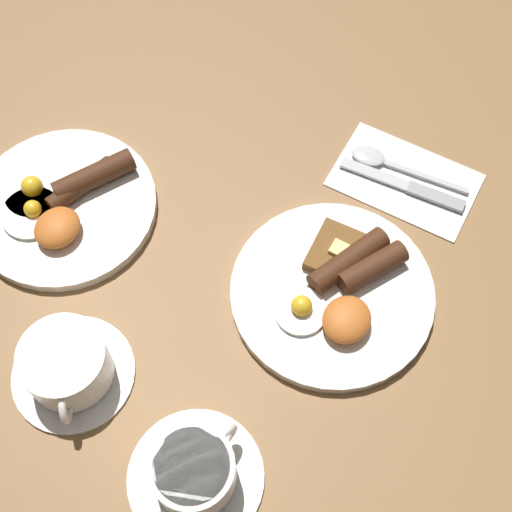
{
  "coord_description": "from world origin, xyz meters",
  "views": [
    {
      "loc": [
        -0.36,
        -0.1,
        0.79
      ],
      "look_at": [
        -0.01,
        0.1,
        0.03
      ],
      "focal_mm": 50.0,
      "sensor_mm": 36.0,
      "label": 1
    }
  ],
  "objects_px": {
    "teacup_near": "(194,472)",
    "breakfast_plate_far": "(64,204)",
    "knife": "(409,187)",
    "teacup_far": "(68,366)",
    "breakfast_plate_near": "(336,290)",
    "spoon": "(381,160)"
  },
  "relations": [
    {
      "from": "teacup_near",
      "to": "knife",
      "type": "distance_m",
      "value": 0.45
    },
    {
      "from": "breakfast_plate_far",
      "to": "teacup_far",
      "type": "distance_m",
      "value": 0.23
    },
    {
      "from": "breakfast_plate_far",
      "to": "knife",
      "type": "xyz_separation_m",
      "value": [
        0.25,
        -0.37,
        -0.01
      ]
    },
    {
      "from": "teacup_near",
      "to": "breakfast_plate_far",
      "type": "bearing_deg",
      "value": 58.93
    },
    {
      "from": "teacup_near",
      "to": "knife",
      "type": "height_order",
      "value": "teacup_near"
    },
    {
      "from": "breakfast_plate_near",
      "to": "breakfast_plate_far",
      "type": "height_order",
      "value": "breakfast_plate_far"
    },
    {
      "from": "breakfast_plate_near",
      "to": "teacup_near",
      "type": "xyz_separation_m",
      "value": [
        -0.27,
        0.03,
        0.02
      ]
    },
    {
      "from": "teacup_far",
      "to": "spoon",
      "type": "distance_m",
      "value": 0.48
    },
    {
      "from": "breakfast_plate_far",
      "to": "spoon",
      "type": "bearing_deg",
      "value": -49.57
    },
    {
      "from": "breakfast_plate_far",
      "to": "knife",
      "type": "relative_size",
      "value": 1.39
    },
    {
      "from": "breakfast_plate_near",
      "to": "teacup_near",
      "type": "relative_size",
      "value": 1.66
    },
    {
      "from": "breakfast_plate_far",
      "to": "knife",
      "type": "height_order",
      "value": "breakfast_plate_far"
    },
    {
      "from": "teacup_far",
      "to": "spoon",
      "type": "bearing_deg",
      "value": -21.33
    },
    {
      "from": "teacup_near",
      "to": "spoon",
      "type": "relative_size",
      "value": 0.91
    },
    {
      "from": "teacup_far",
      "to": "breakfast_plate_near",
      "type": "bearing_deg",
      "value": -40.81
    },
    {
      "from": "teacup_near",
      "to": "teacup_far",
      "type": "xyz_separation_m",
      "value": [
        0.02,
        0.18,
        0.0
      ]
    },
    {
      "from": "knife",
      "to": "breakfast_plate_near",
      "type": "bearing_deg",
      "value": 80.21
    },
    {
      "from": "breakfast_plate_far",
      "to": "spoon",
      "type": "height_order",
      "value": "breakfast_plate_far"
    },
    {
      "from": "breakfast_plate_far",
      "to": "teacup_far",
      "type": "xyz_separation_m",
      "value": [
        -0.17,
        -0.14,
        0.02
      ]
    },
    {
      "from": "teacup_near",
      "to": "breakfast_plate_near",
      "type": "bearing_deg",
      "value": -5.79
    },
    {
      "from": "spoon",
      "to": "breakfast_plate_near",
      "type": "bearing_deg",
      "value": 93.57
    },
    {
      "from": "breakfast_plate_far",
      "to": "spoon",
      "type": "distance_m",
      "value": 0.42
    }
  ]
}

